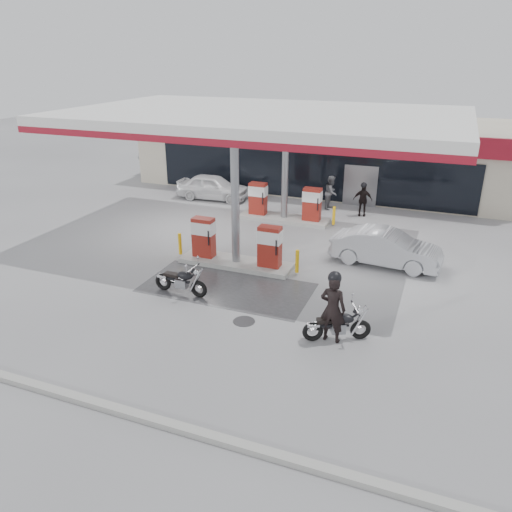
# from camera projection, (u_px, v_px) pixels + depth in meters

# --- Properties ---
(ground) EXTENTS (90.00, 90.00, 0.00)m
(ground) POSITION_uv_depth(u_px,v_px,m) (214.00, 285.00, 18.03)
(ground) COLOR gray
(ground) RESTS_ON ground
(wet_patch) EXTENTS (6.00, 3.00, 0.00)m
(wet_patch) POSITION_uv_depth(u_px,v_px,m) (227.00, 288.00, 17.86)
(wet_patch) COLOR #4C4C4F
(wet_patch) RESTS_ON ground
(drain_cover) EXTENTS (0.70, 0.70, 0.01)m
(drain_cover) POSITION_uv_depth(u_px,v_px,m) (244.00, 321.00, 15.64)
(drain_cover) COLOR #38383A
(drain_cover) RESTS_ON ground
(kerb) EXTENTS (28.00, 0.25, 0.15)m
(kerb) POSITION_uv_depth(u_px,v_px,m) (87.00, 401.00, 11.98)
(kerb) COLOR gray
(kerb) RESTS_ON ground
(store_building) EXTENTS (22.00, 8.22, 4.00)m
(store_building) POSITION_uv_depth(u_px,v_px,m) (325.00, 152.00, 30.97)
(store_building) COLOR beige
(store_building) RESTS_ON ground
(canopy) EXTENTS (16.00, 10.02, 5.51)m
(canopy) POSITION_uv_depth(u_px,v_px,m) (264.00, 119.00, 20.31)
(canopy) COLOR silver
(canopy) RESTS_ON ground
(pump_island_near) EXTENTS (5.14, 1.30, 1.78)m
(pump_island_near) POSITION_uv_depth(u_px,v_px,m) (236.00, 248.00, 19.48)
(pump_island_near) COLOR #9E9E99
(pump_island_near) RESTS_ON ground
(pump_island_far) EXTENTS (5.14, 1.30, 1.78)m
(pump_island_far) POSITION_uv_depth(u_px,v_px,m) (284.00, 207.00, 24.64)
(pump_island_far) COLOR #9E9E99
(pump_island_far) RESTS_ON ground
(main_motorcycle) EXTENTS (1.89, 1.09, 1.04)m
(main_motorcycle) POSITION_uv_depth(u_px,v_px,m) (338.00, 326.00, 14.48)
(main_motorcycle) COLOR black
(main_motorcycle) RESTS_ON ground
(biker_main) EXTENTS (0.79, 0.54, 2.07)m
(biker_main) POSITION_uv_depth(u_px,v_px,m) (333.00, 309.00, 14.25)
(biker_main) COLOR black
(biker_main) RESTS_ON ground
(parked_motorcycle) EXTENTS (2.06, 0.79, 1.06)m
(parked_motorcycle) POSITION_uv_depth(u_px,v_px,m) (181.00, 281.00, 17.25)
(parked_motorcycle) COLOR black
(parked_motorcycle) RESTS_ON ground
(sedan_white) EXTENTS (4.21, 1.92, 1.40)m
(sedan_white) POSITION_uv_depth(u_px,v_px,m) (213.00, 187.00, 28.22)
(sedan_white) COLOR silver
(sedan_white) RESTS_ON ground
(attendant) EXTENTS (0.74, 0.91, 1.78)m
(attendant) POSITION_uv_depth(u_px,v_px,m) (331.00, 192.00, 26.41)
(attendant) COLOR #5B5B60
(attendant) RESTS_ON ground
(hatchback_silver) EXTENTS (4.36, 1.84, 1.40)m
(hatchback_silver) POSITION_uv_depth(u_px,v_px,m) (386.00, 248.00, 19.54)
(hatchback_silver) COLOR #B2B4BB
(hatchback_silver) RESTS_ON ground
(parked_car_left) EXTENTS (4.85, 2.60, 1.34)m
(parked_car_left) POSITION_uv_depth(u_px,v_px,m) (173.00, 167.00, 33.12)
(parked_car_left) COLOR gray
(parked_car_left) RESTS_ON ground
(parked_car_right) EXTENTS (4.61, 3.26, 1.17)m
(parked_car_right) POSITION_uv_depth(u_px,v_px,m) (472.00, 196.00, 26.93)
(parked_car_right) COLOR #5A1323
(parked_car_right) RESTS_ON ground
(biker_walking) EXTENTS (1.02, 0.56, 1.64)m
(biker_walking) POSITION_uv_depth(u_px,v_px,m) (363.00, 200.00, 25.33)
(biker_walking) COLOR black
(biker_walking) RESTS_ON ground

